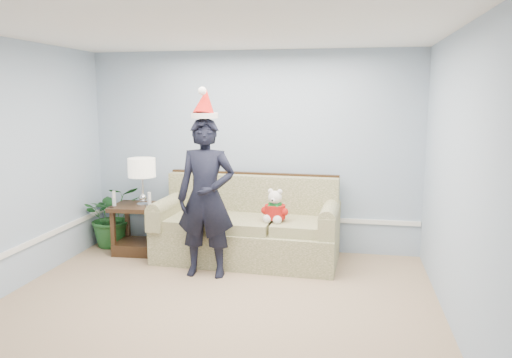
{
  "coord_description": "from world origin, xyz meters",
  "views": [
    {
      "loc": [
        1.29,
        -4.12,
        2.08
      ],
      "look_at": [
        0.23,
        1.55,
        1.13
      ],
      "focal_mm": 35.0,
      "sensor_mm": 36.0,
      "label": 1
    }
  ],
  "objects_px": {
    "table_lamp": "(142,170)",
    "man": "(206,198)",
    "side_table": "(140,234)",
    "teddy_bear": "(275,210)",
    "houseplant": "(113,216)",
    "sofa": "(248,230)"
  },
  "relations": [
    {
      "from": "table_lamp",
      "to": "side_table",
      "type": "bearing_deg",
      "value": 149.81
    },
    {
      "from": "side_table",
      "to": "table_lamp",
      "type": "relative_size",
      "value": 1.11
    },
    {
      "from": "side_table",
      "to": "teddy_bear",
      "type": "xyz_separation_m",
      "value": [
        1.87,
        -0.2,
        0.46
      ]
    },
    {
      "from": "houseplant",
      "to": "man",
      "type": "height_order",
      "value": "man"
    },
    {
      "from": "side_table",
      "to": "teddy_bear",
      "type": "height_order",
      "value": "teddy_bear"
    },
    {
      "from": "table_lamp",
      "to": "man",
      "type": "bearing_deg",
      "value": -30.19
    },
    {
      "from": "sofa",
      "to": "houseplant",
      "type": "distance_m",
      "value": 1.99
    },
    {
      "from": "houseplant",
      "to": "man",
      "type": "distance_m",
      "value": 1.92
    },
    {
      "from": "sofa",
      "to": "man",
      "type": "bearing_deg",
      "value": -114.84
    },
    {
      "from": "side_table",
      "to": "houseplant",
      "type": "xyz_separation_m",
      "value": [
        -0.5,
        0.23,
        0.18
      ]
    },
    {
      "from": "sofa",
      "to": "houseplant",
      "type": "xyz_separation_m",
      "value": [
        -1.98,
        0.21,
        0.05
      ]
    },
    {
      "from": "teddy_bear",
      "to": "houseplant",
      "type": "bearing_deg",
      "value": 179.58
    },
    {
      "from": "man",
      "to": "side_table",
      "type": "bearing_deg",
      "value": 147.55
    },
    {
      "from": "houseplant",
      "to": "man",
      "type": "bearing_deg",
      "value": -28.59
    },
    {
      "from": "man",
      "to": "teddy_bear",
      "type": "height_order",
      "value": "man"
    },
    {
      "from": "table_lamp",
      "to": "man",
      "type": "height_order",
      "value": "man"
    },
    {
      "from": "sofa",
      "to": "houseplant",
      "type": "relative_size",
      "value": 2.71
    },
    {
      "from": "side_table",
      "to": "teddy_bear",
      "type": "relative_size",
      "value": 1.7
    },
    {
      "from": "side_table",
      "to": "man",
      "type": "xyz_separation_m",
      "value": [
        1.13,
        -0.66,
        0.67
      ]
    },
    {
      "from": "table_lamp",
      "to": "houseplant",
      "type": "distance_m",
      "value": 0.96
    },
    {
      "from": "side_table",
      "to": "man",
      "type": "relative_size",
      "value": 0.38
    },
    {
      "from": "teddy_bear",
      "to": "sofa",
      "type": "bearing_deg",
      "value": 160.33
    }
  ]
}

